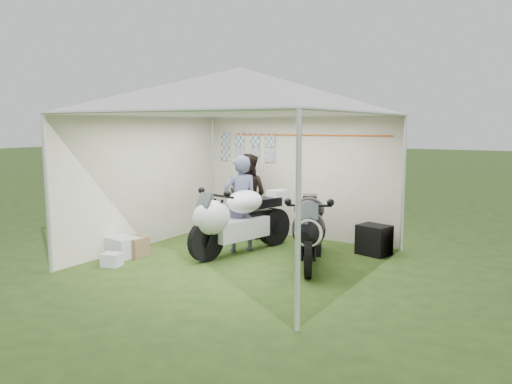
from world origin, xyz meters
TOP-DOWN VIEW (x-y plane):
  - ground at (0.00, 0.00)m, footprint 80.00×80.00m
  - canopy_tent at (-0.00, 0.03)m, footprint 5.66×5.66m
  - motorcycle_white at (-0.26, 0.29)m, footprint 0.85×2.18m
  - motorcycle_black at (1.05, 0.30)m, footprint 1.15×2.01m
  - paddock_stand at (0.64, 1.18)m, footprint 0.49×0.42m
  - person_dark_jacket at (-0.82, 1.51)m, footprint 0.82×0.67m
  - person_blue_jacket at (-0.32, 0.48)m, footprint 0.68×0.71m
  - equipment_box at (1.70, 1.44)m, footprint 0.58×0.51m
  - crate_0 at (-1.75, -0.84)m, footprint 0.54×0.45m
  - crate_1 at (-1.61, -0.70)m, footprint 0.36×0.36m
  - crate_2 at (-1.49, -1.31)m, footprint 0.33×0.30m

SIDE VIEW (x-z plane):
  - ground at x=0.00m, z-range 0.00..0.00m
  - crate_2 at x=-1.49m, z-range 0.00..0.20m
  - crate_1 at x=-1.61m, z-range 0.00..0.31m
  - paddock_stand at x=0.64m, z-range 0.00..0.32m
  - crate_0 at x=-1.75m, z-range 0.00..0.33m
  - equipment_box at x=1.70m, z-range 0.00..0.49m
  - motorcycle_black at x=1.05m, z-range 0.06..1.12m
  - motorcycle_white at x=-0.26m, z-range 0.06..1.15m
  - person_dark_jacket at x=-0.82m, z-range 0.00..1.60m
  - person_blue_jacket at x=-0.32m, z-range 0.00..1.63m
  - canopy_tent at x=0.00m, z-range 1.08..4.08m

